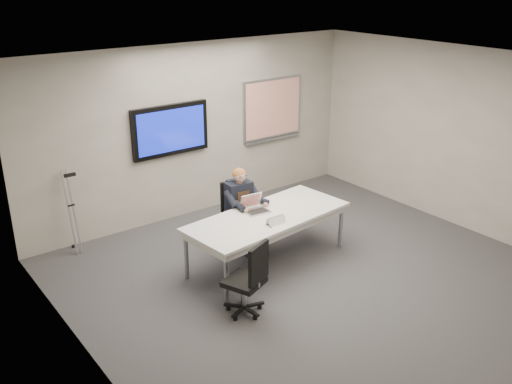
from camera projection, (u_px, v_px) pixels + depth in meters
floor at (320, 282)px, 7.51m from camera, size 6.00×6.00×0.02m
ceiling at (330, 67)px, 6.48m from camera, size 6.00×6.00×0.02m
wall_back at (196, 130)px, 9.22m from camera, size 6.00×0.02×2.80m
wall_left at (89, 250)px, 5.31m from camera, size 0.02×6.00×2.80m
wall_right at (468, 141)px, 8.67m from camera, size 0.02×6.00×2.80m
conference_table at (268, 220)px, 7.78m from camera, size 2.42×1.21×0.72m
tv_display at (170, 130)px, 8.86m from camera, size 1.30×0.09×0.80m
whiteboard at (273, 109)px, 10.02m from camera, size 1.25×0.08×1.10m
office_chair_far at (237, 225)px, 8.45m from camera, size 0.54×0.54×0.95m
office_chair_near at (247, 291)px, 6.72m from camera, size 0.59×0.59×0.95m
seated_person at (245, 218)px, 8.20m from camera, size 0.39×0.67×1.22m
crutch at (71, 211)px, 8.09m from camera, size 0.37×0.62×1.31m
laptop at (254, 207)px, 7.86m from camera, size 0.35×0.33×0.23m
name_tent at (276, 220)px, 7.47m from camera, size 0.27×0.08×0.11m
pen at (269, 225)px, 7.42m from camera, size 0.05×0.15×0.01m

